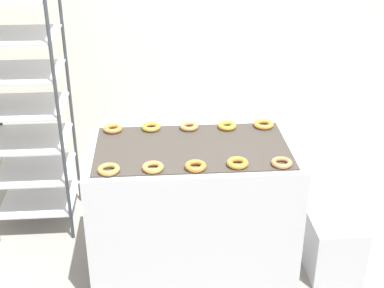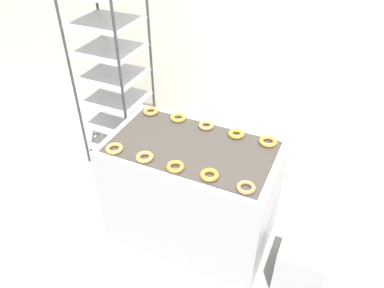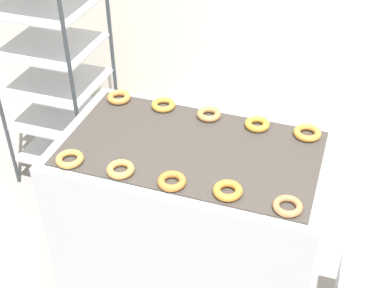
{
  "view_description": "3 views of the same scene",
  "coord_description": "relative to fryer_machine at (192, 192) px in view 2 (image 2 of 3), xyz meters",
  "views": [
    {
      "loc": [
        -0.21,
        -2.29,
        2.4
      ],
      "look_at": [
        0.0,
        0.62,
        0.95
      ],
      "focal_mm": 50.0,
      "sensor_mm": 36.0,
      "label": 1
    },
    {
      "loc": [
        0.89,
        -1.35,
        2.59
      ],
      "look_at": [
        0.0,
        0.62,
        0.95
      ],
      "focal_mm": 35.0,
      "sensor_mm": 36.0,
      "label": 2
    },
    {
      "loc": [
        0.63,
        -1.26,
        2.44
      ],
      "look_at": [
        0.0,
        0.62,
        0.95
      ],
      "focal_mm": 50.0,
      "sensor_mm": 36.0,
      "label": 3
    }
  ],
  "objects": [
    {
      "name": "baking_rack_cart",
      "position": [
        -1.13,
        0.67,
        0.49
      ],
      "size": [
        0.57,
        0.55,
        1.88
      ],
      "color": "#33383D",
      "rests_on": "ground_plane"
    },
    {
      "name": "donut_near_rightmost",
      "position": [
        0.5,
        -0.27,
        0.48
      ],
      "size": [
        0.12,
        0.12,
        0.03
      ],
      "primitive_type": "torus",
      "color": "#A96F42",
      "rests_on": "fryer_machine"
    },
    {
      "name": "donut_near_right",
      "position": [
        0.24,
        -0.25,
        0.48
      ],
      "size": [
        0.13,
        0.13,
        0.03
      ],
      "primitive_type": "torus",
      "color": "#BE762B",
      "rests_on": "fryer_machine"
    },
    {
      "name": "donut_near_left",
      "position": [
        -0.24,
        -0.27,
        0.48
      ],
      "size": [
        0.12,
        0.12,
        0.03
      ],
      "primitive_type": "torus",
      "color": "#BA8040",
      "rests_on": "fryer_machine"
    },
    {
      "name": "donut_far_center",
      "position": [
        0.0,
        0.27,
        0.48
      ],
      "size": [
        0.12,
        0.12,
        0.03
      ],
      "primitive_type": "torus",
      "color": "#A67543",
      "rests_on": "fryer_machine"
    },
    {
      "name": "donut_far_rightmost",
      "position": [
        0.49,
        0.26,
        0.48
      ],
      "size": [
        0.13,
        0.13,
        0.03
      ],
      "primitive_type": "torus",
      "color": "#BA7C31",
      "rests_on": "fryer_machine"
    },
    {
      "name": "fryer_machine",
      "position": [
        0.0,
        0.0,
        0.0
      ],
      "size": [
        1.28,
        0.74,
        0.93
      ],
      "color": "#B7BABF",
      "rests_on": "ground_plane"
    },
    {
      "name": "wall_back",
      "position": [
        -0.0,
        1.51,
        0.93
      ],
      "size": [
        8.0,
        0.05,
        2.8
      ],
      "color": "silver",
      "rests_on": "ground_plane"
    },
    {
      "name": "glaze_bin",
      "position": [
        0.94,
        -0.09,
        -0.26
      ],
      "size": [
        0.34,
        0.39,
        0.41
      ],
      "color": "#B7BABF",
      "rests_on": "ground_plane"
    },
    {
      "name": "donut_far_right",
      "position": [
        0.25,
        0.26,
        0.48
      ],
      "size": [
        0.12,
        0.12,
        0.03
      ],
      "primitive_type": "torus",
      "color": "#B1812B",
      "rests_on": "fryer_machine"
    },
    {
      "name": "donut_far_left",
      "position": [
        -0.25,
        0.28,
        0.48
      ],
      "size": [
        0.12,
        0.12,
        0.03
      ],
      "primitive_type": "torus",
      "color": "#AE812F",
      "rests_on": "fryer_machine"
    },
    {
      "name": "donut_near_leftmost",
      "position": [
        -0.49,
        -0.27,
        0.48
      ],
      "size": [
        0.13,
        0.13,
        0.03
      ],
      "primitive_type": "torus",
      "color": "#AE7D3C",
      "rests_on": "fryer_machine"
    },
    {
      "name": "donut_far_leftmost",
      "position": [
        -0.5,
        0.27,
        0.48
      ],
      "size": [
        0.12,
        0.12,
        0.03
      ],
      "primitive_type": "torus",
      "color": "#B97236",
      "rests_on": "fryer_machine"
    },
    {
      "name": "donut_near_center",
      "position": [
        -0.0,
        -0.27,
        0.48
      ],
      "size": [
        0.12,
        0.12,
        0.03
      ],
      "primitive_type": "torus",
      "color": "#B36B2C",
      "rests_on": "fryer_machine"
    }
  ]
}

